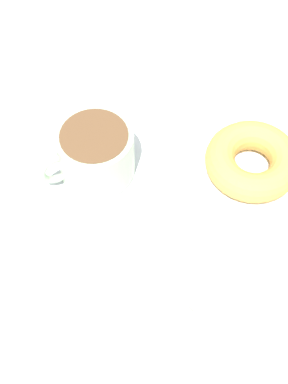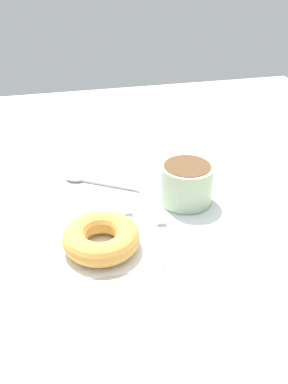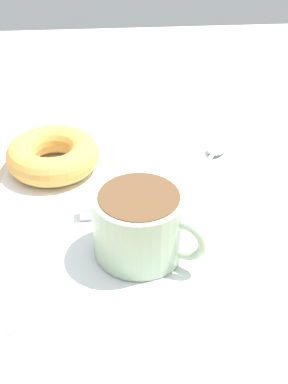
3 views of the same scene
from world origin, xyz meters
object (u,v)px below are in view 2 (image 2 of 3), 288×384
Objects in this scene: spoon at (85,180)px; sugar_cube at (126,208)px; coffee_cup at (187,182)px; donut at (101,238)px; sugar_cube_extra at (160,218)px.

spoon is 12.68cm from sugar_cube.
coffee_cup is 19.30cm from spoon.
sugar_cube is at bearing -172.42° from coffee_cup.
coffee_cup is 18.73cm from donut.
sugar_cube_extra is at bearing -137.65° from coffee_cup.
donut is 7.51× the size of sugar_cube_extra.
coffee_cup reaches higher than sugar_cube_extra.
sugar_cube_extra is at bearing 22.55° from donut.
donut reaches higher than spoon.
sugar_cube is 6.20cm from sugar_cube_extra.
coffee_cup is 8.52cm from sugar_cube_extra.
sugar_cube_extra is (4.73, -4.01, -0.06)cm from sugar_cube.
sugar_cube_extra is at bearing -56.34° from spoon.
coffee_cup is at bearing 30.97° from donut.
donut is at bearing -149.03° from coffee_cup.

